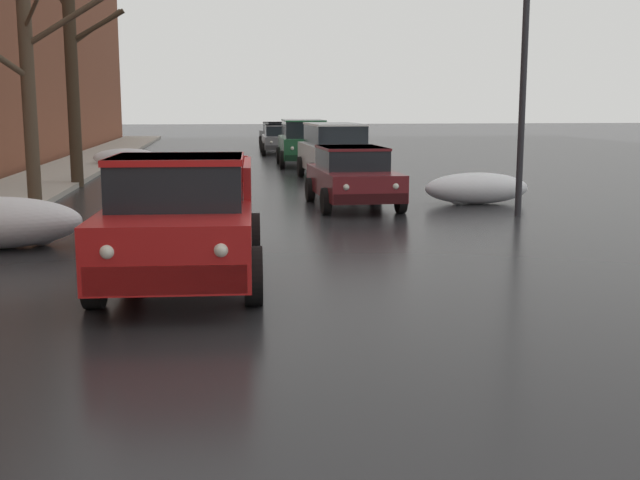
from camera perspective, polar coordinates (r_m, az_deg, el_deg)
The scene contains 11 objects.
snow_bank_along_left_kerb at distance 19.90m, azimuth 11.09°, elevation 3.64°, with size 2.58×1.10×0.77m.
snow_bank_along_right_kerb at distance 32.31m, azimuth -13.82°, elevation 5.74°, with size 2.50×1.07×0.72m.
bare_tree_mid_block at distance 19.06m, azimuth -20.20°, elevation 12.21°, with size 4.02×1.91×6.50m.
bare_tree_far_down_block at distance 24.65m, azimuth -17.23°, elevation 11.33°, with size 2.21×1.65×6.35m.
pickup_truck_red_approaching_near_lane at distance 10.97m, azimuth -9.77°, elevation 1.56°, with size 2.27×5.11×1.76m.
sedan_maroon_parked_kerbside_close at distance 18.95m, azimuth 2.34°, elevation 4.66°, with size 1.97×4.05×1.42m.
suv_white_parked_kerbside_mid at distance 25.66m, azimuth 1.03°, elevation 6.50°, with size 2.08×4.83×1.82m.
suv_green_parked_far_down_block at distance 31.83m, azimuth -1.22°, elevation 7.11°, with size 2.09×4.69×1.82m.
sedan_grey_queued_behind_truck at distance 39.78m, azimuth -2.82°, elevation 7.27°, with size 2.05×4.44×1.42m.
sedan_black_at_far_intersection at distance 46.08m, azimuth -3.00°, elevation 7.59°, with size 2.11×4.44×1.42m.
street_lamp_post at distance 17.86m, azimuth 14.44°, elevation 13.31°, with size 0.44×0.24×6.54m.
Camera 1 is at (-1.26, -2.00, 2.40)m, focal length 44.72 mm.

